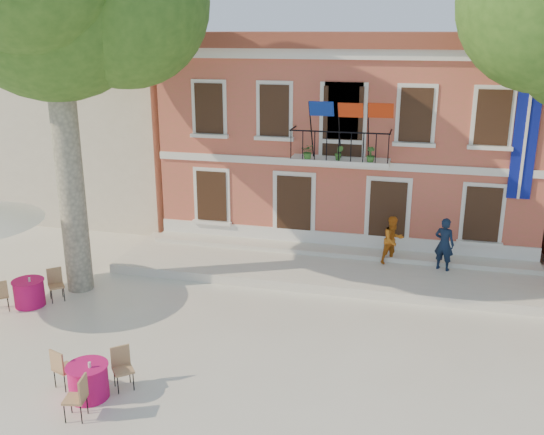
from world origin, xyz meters
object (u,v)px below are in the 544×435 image
at_px(pedestrian_orange, 393,240).
at_px(cafe_table_0, 29,292).
at_px(cafe_table_1, 88,379).
at_px(pedestrian_navy, 444,244).

relative_size(pedestrian_orange, cafe_table_0, 0.91).
xyz_separation_m(pedestrian_orange, cafe_table_0, (-9.91, -5.10, -0.67)).
bearing_deg(pedestrian_orange, cafe_table_0, 169.16).
bearing_deg(cafe_table_1, cafe_table_0, 137.50).
bearing_deg(cafe_table_1, pedestrian_orange, 56.19).
xyz_separation_m(pedestrian_orange, cafe_table_1, (-5.89, -8.79, -0.66)).
distance_m(pedestrian_orange, cafe_table_1, 10.60).
height_order(pedestrian_navy, cafe_table_0, pedestrian_navy).
xyz_separation_m(pedestrian_navy, cafe_table_1, (-7.48, -8.61, -0.72)).
bearing_deg(cafe_table_1, pedestrian_navy, 49.02).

